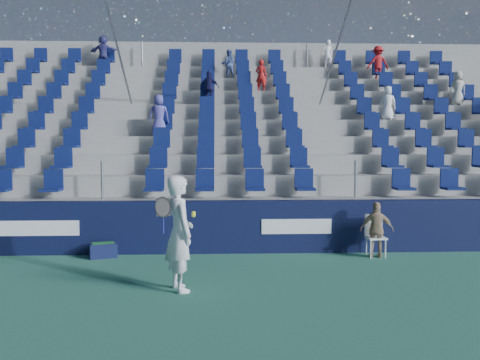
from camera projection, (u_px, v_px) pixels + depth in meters
name	position (u px, v px, depth m)	size (l,w,h in m)	color
ground	(236.00, 290.00, 9.16)	(70.00, 70.00, 0.00)	#30715A
sponsor_wall	(231.00, 227.00, 12.26)	(24.00, 0.32, 1.20)	#0E1234
grandstand	(226.00, 155.00, 17.23)	(24.00, 8.17, 6.63)	#9B9A96
tennis_player	(179.00, 233.00, 9.10)	(0.75, 0.85, 1.98)	silver
line_judge_chair	(375.00, 232.00, 11.90)	(0.42, 0.43, 0.93)	white
line_judge	(377.00, 230.00, 11.75)	(0.72, 0.30, 1.23)	tan
ball_bin	(103.00, 249.00, 11.77)	(0.67, 0.54, 0.33)	#10163C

